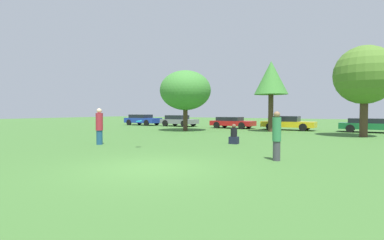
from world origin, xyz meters
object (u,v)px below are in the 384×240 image
person_thrower (99,126)px  parked_car_grey (179,120)px  frisbee (139,121)px  parked_car_green (369,125)px  tree_1 (271,79)px  person_catcher (277,136)px  bystander_sitting (234,136)px  parked_car_blue (142,119)px  tree_0 (185,90)px  tree_2 (365,75)px  parked_car_red (232,122)px  parked_car_yellow (287,123)px

person_thrower → parked_car_grey: 17.76m
frisbee → parked_car_green: (9.49, 16.56, -0.64)m
tree_1 → parked_car_grey: (-11.05, 3.24, -3.70)m
person_catcher → bystander_sitting: size_ratio=1.64×
bystander_sitting → parked_car_blue: 21.19m
frisbee → tree_1: 14.24m
tree_0 → tree_2: bearing=3.6°
person_thrower → tree_1: size_ratio=0.32×
parked_car_blue → parked_car_grey: bearing=3.6°
tree_1 → parked_car_red: 6.47m
parked_car_red → parked_car_yellow: parked_car_yellow is taller
person_thrower → parked_car_yellow: size_ratio=0.40×
person_thrower → parked_car_red: (0.66, 16.24, -0.33)m
tree_2 → parked_car_yellow: tree_2 is taller
person_catcher → parked_car_red: (-8.28, 16.58, -0.26)m
parked_car_red → parked_car_green: size_ratio=0.96×
parked_car_grey → parked_car_green: parked_car_grey is taller
bystander_sitting → parked_car_grey: (-11.68, 13.07, 0.24)m
bystander_sitting → parked_car_green: size_ratio=0.23×
bystander_sitting → parked_car_grey: bearing=131.8°
tree_2 → parked_car_red: 12.46m
tree_1 → parked_car_red: bearing=148.9°
parked_car_red → tree_0: bearing=-108.5°
parked_car_red → parked_car_green: parked_car_green is taller
person_catcher → parked_car_green: (3.26, 16.74, -0.26)m
tree_0 → tree_2: size_ratio=0.86×
person_catcher → tree_2: size_ratio=0.28×
tree_1 → parked_car_grey: size_ratio=1.43×
person_thrower → frisbee: 2.74m
parked_car_grey → tree_0: bearing=-50.8°
parked_car_red → person_thrower: bearing=-90.0°
person_thrower → parked_car_red: 16.25m
bystander_sitting → parked_car_red: bearing=112.3°
person_thrower → tree_2: (11.72, 11.62, 3.09)m
bystander_sitting → parked_car_yellow: parked_car_yellow is taller
person_catcher → parked_car_grey: size_ratio=0.42×
parked_car_blue → parked_car_red: 11.64m
bystander_sitting → parked_car_grey: size_ratio=0.25×
parked_car_blue → parked_car_grey: parked_car_blue is taller
person_catcher → parked_car_red: bearing=-61.3°
tree_0 → parked_car_blue: size_ratio=1.15×
tree_2 → bystander_sitting: bearing=-126.7°
tree_1 → parked_car_blue: 16.84m
bystander_sitting → tree_2: (5.92, 7.93, 3.60)m
parked_car_red → parked_car_grey: bearing=177.8°
bystander_sitting → person_catcher: bearing=-52.1°
tree_0 → parked_car_red: tree_0 is taller
tree_1 → parked_car_blue: size_ratio=1.29×
bystander_sitting → parked_car_yellow: size_ratio=0.22×
person_catcher → frisbee: 6.24m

